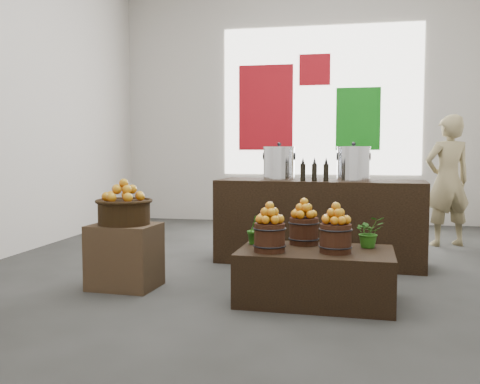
% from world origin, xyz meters
% --- Properties ---
extents(ground, '(7.00, 7.00, 0.00)m').
position_xyz_m(ground, '(0.00, 0.00, 0.00)').
color(ground, '#353533').
rests_on(ground, ground).
extents(back_wall, '(6.00, 0.04, 4.00)m').
position_xyz_m(back_wall, '(0.00, 3.50, 2.00)').
color(back_wall, '#BCB6AD').
rests_on(back_wall, ground).
extents(back_opening, '(3.20, 0.02, 2.40)m').
position_xyz_m(back_opening, '(0.30, 3.48, 2.00)').
color(back_opening, white).
rests_on(back_opening, back_wall).
extents(deco_red_left, '(0.90, 0.04, 1.40)m').
position_xyz_m(deco_red_left, '(-0.60, 3.47, 1.90)').
color(deco_red_left, '#9F0C15').
rests_on(deco_red_left, back_wall).
extents(deco_green_right, '(0.70, 0.04, 1.00)m').
position_xyz_m(deco_green_right, '(0.90, 3.47, 1.70)').
color(deco_green_right, '#127614').
rests_on(deco_green_right, back_wall).
extents(deco_red_upper, '(0.50, 0.04, 0.50)m').
position_xyz_m(deco_red_upper, '(0.20, 3.47, 2.50)').
color(deco_red_upper, '#9F0C15').
rests_on(deco_red_upper, back_wall).
extents(crate, '(0.59, 0.49, 0.56)m').
position_xyz_m(crate, '(-1.17, -1.09, 0.28)').
color(crate, brown).
rests_on(crate, ground).
extents(wicker_basket, '(0.44, 0.44, 0.20)m').
position_xyz_m(wicker_basket, '(-1.17, -1.09, 0.66)').
color(wicker_basket, black).
rests_on(wicker_basket, crate).
extents(apples_in_basket, '(0.35, 0.35, 0.19)m').
position_xyz_m(apples_in_basket, '(-1.17, -1.09, 0.85)').
color(apples_in_basket, '#AB0F05').
rests_on(apples_in_basket, wicker_basket).
extents(display_table, '(1.22, 0.78, 0.41)m').
position_xyz_m(display_table, '(0.48, -1.21, 0.21)').
color(display_table, black).
rests_on(display_table, ground).
extents(apple_bucket_front_left, '(0.24, 0.24, 0.22)m').
position_xyz_m(apple_bucket_front_left, '(0.13, -1.36, 0.52)').
color(apple_bucket_front_left, '#3B1B10').
rests_on(apple_bucket_front_left, display_table).
extents(apples_in_bucket_front_left, '(0.18, 0.18, 0.16)m').
position_xyz_m(apples_in_bucket_front_left, '(0.13, -1.36, 0.71)').
color(apples_in_bucket_front_left, '#AB0F05').
rests_on(apples_in_bucket_front_left, apple_bucket_front_left).
extents(apple_bucket_front_right, '(0.24, 0.24, 0.22)m').
position_xyz_m(apple_bucket_front_right, '(0.63, -1.30, 0.52)').
color(apple_bucket_front_right, '#3B1B10').
rests_on(apple_bucket_front_right, display_table).
extents(apples_in_bucket_front_right, '(0.18, 0.18, 0.16)m').
position_xyz_m(apples_in_bucket_front_right, '(0.63, -1.30, 0.71)').
color(apples_in_bucket_front_right, '#AB0F05').
rests_on(apples_in_bucket_front_right, apple_bucket_front_right).
extents(apple_bucket_rear, '(0.24, 0.24, 0.22)m').
position_xyz_m(apple_bucket_rear, '(0.37, -0.98, 0.52)').
color(apple_bucket_rear, '#3B1B10').
rests_on(apple_bucket_rear, display_table).
extents(apples_in_bucket_rear, '(0.18, 0.18, 0.16)m').
position_xyz_m(apples_in_bucket_rear, '(0.37, -0.98, 0.71)').
color(apples_in_bucket_rear, '#AB0F05').
rests_on(apples_in_bucket_rear, apple_bucket_rear).
extents(herb_garnish_right, '(0.29, 0.27, 0.25)m').
position_xyz_m(herb_garnish_right, '(0.89, -1.03, 0.54)').
color(herb_garnish_right, '#205812').
rests_on(herb_garnish_right, display_table).
extents(herb_garnish_left, '(0.17, 0.15, 0.26)m').
position_xyz_m(herb_garnish_left, '(-0.02, -1.06, 0.54)').
color(herb_garnish_left, '#205812').
rests_on(herb_garnish_left, display_table).
extents(counter, '(2.20, 0.87, 0.88)m').
position_xyz_m(counter, '(0.44, 0.28, 0.44)').
color(counter, black).
rests_on(counter, ground).
extents(stock_pot_left, '(0.33, 0.33, 0.33)m').
position_xyz_m(stock_pot_left, '(0.00, 0.32, 1.05)').
color(stock_pot_left, silver).
rests_on(stock_pot_left, counter).
extents(stock_pot_center, '(0.33, 0.33, 0.33)m').
position_xyz_m(stock_pot_center, '(0.78, 0.25, 1.05)').
color(stock_pot_center, silver).
rests_on(stock_pot_center, counter).
extents(oil_cruets, '(0.24, 0.08, 0.24)m').
position_xyz_m(oil_cruets, '(0.42, 0.06, 1.00)').
color(oil_cruets, black).
rests_on(oil_cruets, counter).
extents(shopper, '(0.69, 0.57, 1.63)m').
position_xyz_m(shopper, '(1.96, 1.61, 0.82)').
color(shopper, '#8D7E56').
rests_on(shopper, ground).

